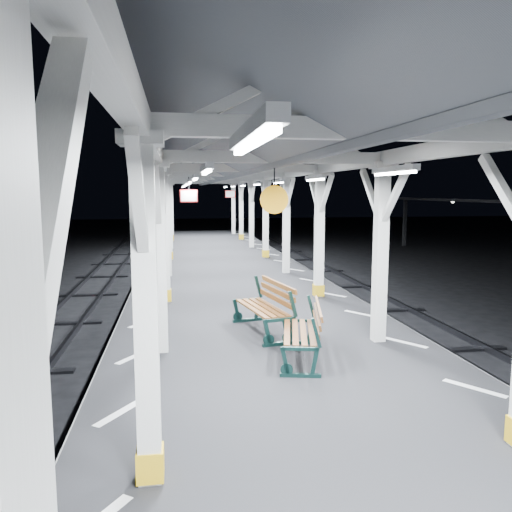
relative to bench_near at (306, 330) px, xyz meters
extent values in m
plane|color=black|center=(-0.38, 2.80, -1.50)|extent=(120.00, 120.00, 0.00)
cube|color=black|center=(-0.38, 2.80, -1.00)|extent=(6.00, 50.00, 1.00)
cube|color=silver|center=(-2.83, 2.80, -0.50)|extent=(1.00, 48.00, 0.01)
cube|color=silver|center=(2.07, 2.80, -0.50)|extent=(1.00, 48.00, 0.01)
cube|color=#2D2D33|center=(-4.83, 2.80, -1.42)|extent=(0.08, 60.00, 0.16)
cube|color=black|center=(-5.38, 2.80, -1.47)|extent=(2.20, 0.22, 0.06)
cube|color=#2D2D33|center=(4.07, 2.80, -1.42)|extent=(0.08, 60.00, 0.16)
cube|color=#2D2D33|center=(5.17, 2.80, -1.42)|extent=(0.08, 60.00, 0.16)
cube|color=black|center=(4.62, 2.80, -1.47)|extent=(2.20, 0.22, 0.06)
cube|color=silver|center=(-2.38, -6.65, 2.25)|extent=(0.10, 0.99, 0.99)
cube|color=silver|center=(-2.38, -3.20, 1.10)|extent=(0.22, 0.22, 3.20)
cube|color=silver|center=(-2.38, -3.20, 2.76)|extent=(0.40, 0.40, 0.12)
cube|color=gold|center=(-2.38, -3.20, -0.32)|extent=(0.26, 0.26, 0.30)
cube|color=silver|center=(-2.38, -2.65, 2.25)|extent=(0.10, 0.99, 0.99)
cube|color=silver|center=(-2.38, -3.75, 2.25)|extent=(0.10, 0.99, 0.99)
cube|color=silver|center=(-2.38, 0.80, 1.10)|extent=(0.22, 0.22, 3.20)
cube|color=silver|center=(-2.38, 0.80, 2.76)|extent=(0.40, 0.40, 0.12)
cube|color=silver|center=(-2.38, 1.35, 2.25)|extent=(0.10, 0.99, 0.99)
cube|color=silver|center=(-2.38, 0.25, 2.25)|extent=(0.10, 0.99, 0.99)
cube|color=silver|center=(-2.38, 4.80, 1.10)|extent=(0.22, 0.22, 3.20)
cube|color=silver|center=(-2.38, 4.80, 2.76)|extent=(0.40, 0.40, 0.12)
cube|color=gold|center=(-2.38, 4.80, -0.32)|extent=(0.26, 0.26, 0.30)
cube|color=silver|center=(-2.38, 5.35, 2.25)|extent=(0.10, 0.99, 0.99)
cube|color=silver|center=(-2.38, 4.25, 2.25)|extent=(0.10, 0.99, 0.99)
cube|color=silver|center=(-2.38, 8.80, 1.10)|extent=(0.22, 0.22, 3.20)
cube|color=silver|center=(-2.38, 8.80, 2.76)|extent=(0.40, 0.40, 0.12)
cube|color=silver|center=(-2.38, 9.35, 2.25)|extent=(0.10, 0.99, 0.99)
cube|color=silver|center=(-2.38, 8.25, 2.25)|extent=(0.10, 0.99, 0.99)
cube|color=silver|center=(-2.38, 12.80, 1.10)|extent=(0.22, 0.22, 3.20)
cube|color=silver|center=(-2.38, 12.80, 2.76)|extent=(0.40, 0.40, 0.12)
cube|color=gold|center=(-2.38, 12.80, -0.32)|extent=(0.26, 0.26, 0.30)
cube|color=silver|center=(-2.38, 13.35, 2.25)|extent=(0.10, 0.99, 0.99)
cube|color=silver|center=(-2.38, 12.25, 2.25)|extent=(0.10, 0.99, 0.99)
cube|color=silver|center=(-2.38, 16.80, 1.10)|extent=(0.22, 0.22, 3.20)
cube|color=silver|center=(-2.38, 16.80, 2.76)|extent=(0.40, 0.40, 0.12)
cube|color=silver|center=(-2.38, 17.35, 2.25)|extent=(0.10, 0.99, 0.99)
cube|color=silver|center=(-2.38, 16.25, 2.25)|extent=(0.10, 0.99, 0.99)
cube|color=silver|center=(-2.38, 20.80, 1.10)|extent=(0.22, 0.22, 3.20)
cube|color=silver|center=(-2.38, 20.80, 2.76)|extent=(0.40, 0.40, 0.12)
cube|color=gold|center=(-2.38, 20.80, -0.32)|extent=(0.26, 0.26, 0.30)
cube|color=silver|center=(-2.38, 21.35, 2.25)|extent=(0.10, 0.99, 0.99)
cube|color=silver|center=(-2.38, 20.25, 2.25)|extent=(0.10, 0.99, 0.99)
cube|color=silver|center=(-2.38, 24.80, 1.10)|extent=(0.22, 0.22, 3.20)
cube|color=silver|center=(-2.38, 24.80, 2.76)|extent=(0.40, 0.40, 0.12)
cube|color=silver|center=(-2.38, 25.35, 2.25)|extent=(0.10, 0.99, 0.99)
cube|color=silver|center=(-2.38, 24.25, 2.25)|extent=(0.10, 0.99, 0.99)
cube|color=silver|center=(1.62, -2.65, 2.25)|extent=(0.10, 0.99, 0.99)
cube|color=silver|center=(1.62, 0.80, 1.10)|extent=(0.22, 0.22, 3.20)
cube|color=silver|center=(1.62, 0.80, 2.76)|extent=(0.40, 0.40, 0.12)
cube|color=silver|center=(1.62, 1.35, 2.25)|extent=(0.10, 0.99, 0.99)
cube|color=silver|center=(1.62, 0.25, 2.25)|extent=(0.10, 0.99, 0.99)
cube|color=silver|center=(1.62, 4.80, 1.10)|extent=(0.22, 0.22, 3.20)
cube|color=silver|center=(1.62, 4.80, 2.76)|extent=(0.40, 0.40, 0.12)
cube|color=gold|center=(1.62, 4.80, -0.32)|extent=(0.26, 0.26, 0.30)
cube|color=silver|center=(1.62, 5.35, 2.25)|extent=(0.10, 0.99, 0.99)
cube|color=silver|center=(1.62, 4.25, 2.25)|extent=(0.10, 0.99, 0.99)
cube|color=silver|center=(1.62, 8.80, 1.10)|extent=(0.22, 0.22, 3.20)
cube|color=silver|center=(1.62, 8.80, 2.76)|extent=(0.40, 0.40, 0.12)
cube|color=silver|center=(1.62, 9.35, 2.25)|extent=(0.10, 0.99, 0.99)
cube|color=silver|center=(1.62, 8.25, 2.25)|extent=(0.10, 0.99, 0.99)
cube|color=silver|center=(1.62, 12.80, 1.10)|extent=(0.22, 0.22, 3.20)
cube|color=silver|center=(1.62, 12.80, 2.76)|extent=(0.40, 0.40, 0.12)
cube|color=gold|center=(1.62, 12.80, -0.32)|extent=(0.26, 0.26, 0.30)
cube|color=silver|center=(1.62, 13.35, 2.25)|extent=(0.10, 0.99, 0.99)
cube|color=silver|center=(1.62, 12.25, 2.25)|extent=(0.10, 0.99, 0.99)
cube|color=silver|center=(1.62, 16.80, 1.10)|extent=(0.22, 0.22, 3.20)
cube|color=silver|center=(1.62, 16.80, 2.76)|extent=(0.40, 0.40, 0.12)
cube|color=silver|center=(1.62, 17.35, 2.25)|extent=(0.10, 0.99, 0.99)
cube|color=silver|center=(1.62, 16.25, 2.25)|extent=(0.10, 0.99, 0.99)
cube|color=silver|center=(1.62, 20.80, 1.10)|extent=(0.22, 0.22, 3.20)
cube|color=silver|center=(1.62, 20.80, 2.76)|extent=(0.40, 0.40, 0.12)
cube|color=gold|center=(1.62, 20.80, -0.32)|extent=(0.26, 0.26, 0.30)
cube|color=silver|center=(1.62, 21.35, 2.25)|extent=(0.10, 0.99, 0.99)
cube|color=silver|center=(1.62, 20.25, 2.25)|extent=(0.10, 0.99, 0.99)
cube|color=silver|center=(1.62, 24.80, 1.10)|extent=(0.22, 0.22, 3.20)
cube|color=silver|center=(1.62, 24.80, 2.76)|extent=(0.40, 0.40, 0.12)
cube|color=silver|center=(1.62, 25.35, 2.25)|extent=(0.10, 0.99, 0.99)
cube|color=silver|center=(1.62, 24.25, 2.25)|extent=(0.10, 0.99, 0.99)
cube|color=silver|center=(-2.38, 2.80, 2.88)|extent=(0.18, 48.00, 0.24)
cube|color=silver|center=(1.62, 2.80, 2.88)|extent=(0.18, 48.00, 0.24)
cube|color=silver|center=(-0.38, -3.20, 2.88)|extent=(4.20, 0.14, 0.20)
cube|color=silver|center=(-0.38, 0.80, 2.88)|extent=(4.20, 0.14, 0.20)
cube|color=silver|center=(-0.38, 4.80, 2.88)|extent=(4.20, 0.14, 0.20)
cube|color=silver|center=(-0.38, 8.80, 2.88)|extent=(4.20, 0.14, 0.20)
cube|color=silver|center=(-0.38, 12.80, 2.88)|extent=(4.20, 0.14, 0.20)
cube|color=silver|center=(-0.38, 16.80, 2.88)|extent=(4.20, 0.14, 0.20)
cube|color=silver|center=(-0.38, 20.80, 2.88)|extent=(4.20, 0.14, 0.20)
cube|color=silver|center=(-0.38, 24.80, 2.88)|extent=(4.20, 0.14, 0.20)
cube|color=silver|center=(-0.38, 2.80, 3.80)|extent=(0.16, 48.00, 0.20)
cube|color=#505459|center=(-1.68, 2.80, 3.42)|extent=(2.80, 49.00, 1.45)
cube|color=#505459|center=(0.92, 2.80, 3.42)|extent=(2.80, 49.00, 1.45)
cube|color=silver|center=(-1.68, -5.20, 2.60)|extent=(0.10, 1.35, 0.08)
cube|color=white|center=(-1.68, -5.20, 2.55)|extent=(0.05, 1.25, 0.05)
cube|color=silver|center=(-1.68, -1.20, 2.60)|extent=(0.10, 1.35, 0.08)
cube|color=white|center=(-1.68, -1.20, 2.55)|extent=(0.05, 1.25, 0.05)
cube|color=silver|center=(-1.68, 2.80, 2.60)|extent=(0.10, 1.35, 0.08)
cube|color=white|center=(-1.68, 2.80, 2.55)|extent=(0.05, 1.25, 0.05)
cube|color=silver|center=(-1.68, 6.80, 2.60)|extent=(0.10, 1.35, 0.08)
cube|color=white|center=(-1.68, 6.80, 2.55)|extent=(0.05, 1.25, 0.05)
cube|color=silver|center=(-1.68, 10.80, 2.60)|extent=(0.10, 1.35, 0.08)
cube|color=white|center=(-1.68, 10.80, 2.55)|extent=(0.05, 1.25, 0.05)
cube|color=silver|center=(-1.68, 14.80, 2.60)|extent=(0.10, 1.35, 0.08)
cube|color=white|center=(-1.68, 14.80, 2.55)|extent=(0.05, 1.25, 0.05)
cube|color=silver|center=(-1.68, 18.80, 2.60)|extent=(0.10, 1.35, 0.08)
cube|color=white|center=(-1.68, 18.80, 2.55)|extent=(0.05, 1.25, 0.05)
cube|color=silver|center=(-1.68, 22.80, 2.60)|extent=(0.10, 1.35, 0.08)
cube|color=white|center=(-1.68, 22.80, 2.55)|extent=(0.05, 1.25, 0.05)
cube|color=silver|center=(0.92, -1.20, 2.60)|extent=(0.10, 1.35, 0.08)
cube|color=white|center=(0.92, -1.20, 2.55)|extent=(0.05, 1.25, 0.05)
cube|color=silver|center=(0.92, 2.80, 2.60)|extent=(0.10, 1.35, 0.08)
cube|color=white|center=(0.92, 2.80, 2.55)|extent=(0.05, 1.25, 0.05)
cube|color=silver|center=(0.92, 6.80, 2.60)|extent=(0.10, 1.35, 0.08)
cube|color=white|center=(0.92, 6.80, 2.55)|extent=(0.05, 1.25, 0.05)
cube|color=silver|center=(0.92, 10.80, 2.60)|extent=(0.10, 1.35, 0.08)
cube|color=white|center=(0.92, 10.80, 2.55)|extent=(0.05, 1.25, 0.05)
cube|color=silver|center=(0.92, 14.80, 2.60)|extent=(0.10, 1.35, 0.08)
cube|color=white|center=(0.92, 14.80, 2.55)|extent=(0.05, 1.25, 0.05)
cube|color=silver|center=(0.92, 18.80, 2.60)|extent=(0.10, 1.35, 0.08)
cube|color=white|center=(0.92, 18.80, 2.55)|extent=(0.05, 1.25, 0.05)
cube|color=silver|center=(0.92, 22.80, 2.60)|extent=(0.10, 1.35, 0.08)
cube|color=white|center=(0.92, 22.80, 2.55)|extent=(0.05, 1.25, 0.05)
cylinder|color=black|center=(-0.38, 0.80, 2.55)|extent=(0.02, 0.02, 0.30)
cylinder|color=orange|center=(-0.38, 0.80, 2.15)|extent=(0.50, 0.04, 0.50)
cylinder|color=black|center=(-1.72, 6.49, 2.52)|extent=(0.02, 0.02, 0.36)
cube|color=red|center=(-1.72, 6.49, 2.17)|extent=(0.50, 0.03, 0.35)
cube|color=white|center=(-1.72, 6.49, 2.17)|extent=(0.44, 0.04, 0.29)
cylinder|color=black|center=(0.57, 16.96, 2.52)|extent=(0.02, 0.02, 0.36)
cube|color=red|center=(0.57, 16.96, 2.17)|extent=(0.50, 0.03, 0.35)
cube|color=white|center=(0.57, 16.96, 2.17)|extent=(0.44, 0.05, 0.29)
cube|color=black|center=(13.62, 24.80, 0.15)|extent=(0.20, 0.20, 3.30)
sphere|color=silver|center=(13.62, 18.80, 1.72)|extent=(0.20, 0.20, 0.20)
sphere|color=silver|center=(13.62, 24.80, 1.72)|extent=(0.20, 0.20, 0.20)
cube|color=#102C2A|center=(-0.28, -0.79, -0.47)|extent=(0.62, 0.20, 0.06)
cube|color=#102C2A|center=(-0.51, -0.74, -0.26)|extent=(0.17, 0.09, 0.48)
cube|color=#102C2A|center=(-0.08, -0.84, -0.26)|extent=(0.15, 0.08, 0.48)
cube|color=#102C2A|center=(-0.06, -0.84, 0.20)|extent=(0.18, 0.09, 0.46)
cube|color=#102C2A|center=(0.09, 0.83, -0.47)|extent=(0.62, 0.20, 0.06)
cube|color=#102C2A|center=(-0.14, 0.89, -0.26)|extent=(0.17, 0.09, 0.48)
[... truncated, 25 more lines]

